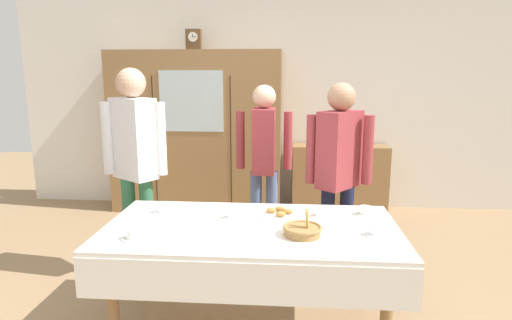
{
  "coord_description": "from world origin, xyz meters",
  "views": [
    {
      "loc": [
        0.22,
        -2.78,
        1.69
      ],
      "look_at": [
        0.0,
        0.2,
        1.08
      ],
      "focal_mm": 29.9,
      "sensor_mm": 36.0,
      "label": 1
    }
  ],
  "objects": [
    {
      "name": "pastry_plate",
      "position": [
        0.18,
        0.02,
        0.74
      ],
      "size": [
        0.28,
        0.28,
        0.05
      ],
      "color": "white",
      "rests_on": "dining_table"
    },
    {
      "name": "person_behind_table_right",
      "position": [
        0.63,
        0.54,
        0.99
      ],
      "size": [
        0.52,
        0.4,
        1.62
      ],
      "color": "#191E38",
      "rests_on": "ground"
    },
    {
      "name": "bread_basket",
      "position": [
        0.32,
        -0.34,
        0.76
      ],
      "size": [
        0.24,
        0.24,
        0.16
      ],
      "color": "#9E7542",
      "rests_on": "dining_table"
    },
    {
      "name": "tea_cup_center",
      "position": [
        0.46,
        0.01,
        0.76
      ],
      "size": [
        0.13,
        0.13,
        0.06
      ],
      "color": "white",
      "rests_on": "dining_table"
    },
    {
      "name": "bookshelf_low",
      "position": [
        0.87,
        2.41,
        0.41
      ],
      "size": [
        1.16,
        0.35,
        0.83
      ],
      "color": "olive",
      "rests_on": "ground"
    },
    {
      "name": "dining_table",
      "position": [
        0.0,
        -0.24,
        0.64
      ],
      "size": [
        1.87,
        0.98,
        0.73
      ],
      "color": "olive",
      "rests_on": "ground"
    },
    {
      "name": "person_near_right_end",
      "position": [
        -1.0,
        0.49,
        1.06
      ],
      "size": [
        0.52,
        0.37,
        1.73
      ],
      "color": "#33704C",
      "rests_on": "ground"
    },
    {
      "name": "spoon_front_edge",
      "position": [
        -0.76,
        -0.26,
        0.73
      ],
      "size": [
        0.12,
        0.02,
        0.01
      ],
      "color": "silver",
      "rests_on": "dining_table"
    },
    {
      "name": "tea_cup_front_edge",
      "position": [
        0.76,
        -0.31,
        0.76
      ],
      "size": [
        0.13,
        0.13,
        0.06
      ],
      "color": "white",
      "rests_on": "dining_table"
    },
    {
      "name": "spoon_far_right",
      "position": [
        -0.06,
        -0.28,
        0.73
      ],
      "size": [
        0.12,
        0.02,
        0.01
      ],
      "color": "silver",
      "rests_on": "dining_table"
    },
    {
      "name": "mantel_clock",
      "position": [
        -0.9,
        2.35,
        2.08
      ],
      "size": [
        0.18,
        0.11,
        0.24
      ],
      "color": "brown",
      "rests_on": "wall_cabinet"
    },
    {
      "name": "tea_cup_far_left",
      "position": [
        -0.14,
        -0.06,
        0.76
      ],
      "size": [
        0.13,
        0.13,
        0.06
      ],
      "color": "white",
      "rests_on": "dining_table"
    },
    {
      "name": "ground_plane",
      "position": [
        0.0,
        0.0,
        0.0
      ],
      "size": [
        12.0,
        12.0,
        0.0
      ],
      "primitive_type": "plane",
      "color": "#997A56",
      "rests_on": "ground"
    },
    {
      "name": "person_beside_shelf",
      "position": [
        0.01,
        1.11,
        0.96
      ],
      "size": [
        0.52,
        0.36,
        1.59
      ],
      "color": "slate",
      "rests_on": "ground"
    },
    {
      "name": "wall_cabinet",
      "position": [
        -0.9,
        2.35,
        0.98
      ],
      "size": [
        2.08,
        0.46,
        1.96
      ],
      "color": "olive",
      "rests_on": "ground"
    },
    {
      "name": "tea_cup_near_right",
      "position": [
        -0.64,
        0.01,
        0.76
      ],
      "size": [
        0.13,
        0.13,
        0.06
      ],
      "color": "white",
      "rests_on": "dining_table"
    },
    {
      "name": "book_stack",
      "position": [
        0.87,
        2.41,
        0.87
      ],
      "size": [
        0.18,
        0.21,
        0.08
      ],
      "color": "#3D754C",
      "rests_on": "bookshelf_low"
    },
    {
      "name": "tea_cup_mid_right",
      "position": [
        -0.68,
        -0.48,
        0.76
      ],
      "size": [
        0.13,
        0.13,
        0.06
      ],
      "color": "silver",
      "rests_on": "dining_table"
    },
    {
      "name": "back_wall",
      "position": [
        0.0,
        2.65,
        1.35
      ],
      "size": [
        6.4,
        0.1,
        2.7
      ],
      "primitive_type": "cube",
      "color": "silver",
      "rests_on": "ground"
    },
    {
      "name": "tea_cup_far_right",
      "position": [
        0.77,
        0.07,
        0.76
      ],
      "size": [
        0.13,
        0.13,
        0.06
      ],
      "color": "silver",
      "rests_on": "dining_table"
    }
  ]
}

